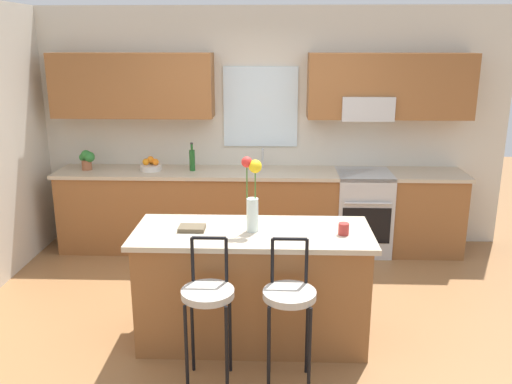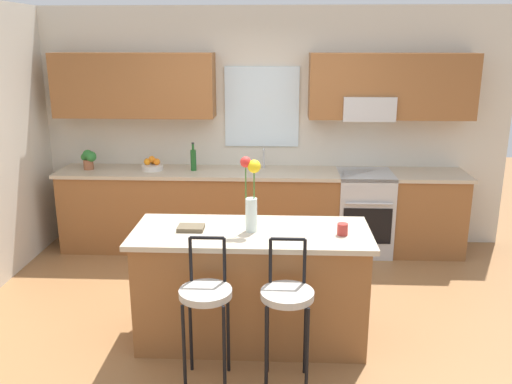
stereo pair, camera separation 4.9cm
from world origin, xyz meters
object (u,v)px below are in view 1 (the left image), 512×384
at_px(bar_stool_near, 208,299).
at_px(bar_stool_middle, 289,301).
at_px(oven_range, 362,212).
at_px(kitchen_island, 252,285).
at_px(cookbook, 192,228).
at_px(bottle_olive_oil, 192,160).
at_px(flower_vase, 252,194).
at_px(potted_plant_small, 87,159).
at_px(mug_ceramic, 344,229).
at_px(fruit_bowl_oranges, 151,166).

height_order(bar_stool_near, bar_stool_middle, same).
relative_size(oven_range, kitchen_island, 0.50).
xyz_separation_m(bar_stool_near, cookbook, (-0.19, 0.59, 0.30)).
bearing_deg(bottle_olive_oil, bar_stool_middle, -68.06).
xyz_separation_m(oven_range, flower_vase, (-1.16, -1.95, 0.75)).
height_order(cookbook, potted_plant_small, potted_plant_small).
distance_m(oven_range, flower_vase, 2.39).
height_order(oven_range, bottle_olive_oil, bottle_olive_oil).
distance_m(mug_ceramic, bottle_olive_oil, 2.49).
xyz_separation_m(oven_range, potted_plant_small, (-3.10, 0.02, 0.59)).
xyz_separation_m(kitchen_island, fruit_bowl_oranges, (-1.22, 1.96, 0.51)).
height_order(kitchen_island, fruit_bowl_oranges, fruit_bowl_oranges).
height_order(bottle_olive_oil, potted_plant_small, bottle_olive_oil).
height_order(kitchen_island, bottle_olive_oil, bottle_olive_oil).
relative_size(oven_range, flower_vase, 1.59).
xyz_separation_m(oven_range, kitchen_island, (-1.16, -1.93, 0.00)).
bearing_deg(bar_stool_near, fruit_bowl_oranges, 110.32).
relative_size(kitchen_island, mug_ceramic, 20.32).
bearing_deg(flower_vase, mug_ceramic, -4.61).
height_order(kitchen_island, bar_stool_middle, bar_stool_middle).
distance_m(bar_stool_near, flower_vase, 0.86).
relative_size(bottle_olive_oil, potted_plant_small, 1.41).
distance_m(bar_stool_middle, potted_plant_small, 3.40).
xyz_separation_m(oven_range, bottle_olive_oil, (-1.92, 0.02, 0.59)).
xyz_separation_m(bar_stool_middle, fruit_bowl_oranges, (-1.50, 2.55, 0.34)).
height_order(fruit_bowl_oranges, potted_plant_small, potted_plant_small).
relative_size(bar_stool_middle, mug_ceramic, 11.58).
bearing_deg(potted_plant_small, oven_range, -0.41).
bearing_deg(fruit_bowl_oranges, bar_stool_middle, -59.64).
xyz_separation_m(cookbook, bottle_olive_oil, (-0.29, 1.97, 0.11)).
bearing_deg(kitchen_island, bottle_olive_oil, 111.01).
distance_m(mug_ceramic, fruit_bowl_oranges, 2.79).
xyz_separation_m(flower_vase, mug_ceramic, (0.69, -0.06, -0.25)).
relative_size(bar_stool_near, mug_ceramic, 11.58).
bearing_deg(potted_plant_small, bottle_olive_oil, 0.10).
relative_size(bar_stool_middle, flower_vase, 1.80).
bearing_deg(bottle_olive_oil, potted_plant_small, -179.90).
bearing_deg(bar_stool_near, mug_ceramic, 28.59).
height_order(oven_range, bar_stool_near, bar_stool_near).
bearing_deg(mug_ceramic, oven_range, 76.65).
bearing_deg(mug_ceramic, potted_plant_small, 142.42).
bearing_deg(bottle_olive_oil, cookbook, -81.62).
bearing_deg(fruit_bowl_oranges, kitchen_island, -58.12).
height_order(bar_stool_middle, bottle_olive_oil, bottle_olive_oil).
height_order(oven_range, mug_ceramic, mug_ceramic).
relative_size(flower_vase, mug_ceramic, 6.44).
bearing_deg(bar_stool_middle, potted_plant_small, 131.00).
bearing_deg(cookbook, bar_stool_near, -72.20).
height_order(flower_vase, cookbook, flower_vase).
height_order(flower_vase, potted_plant_small, flower_vase).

